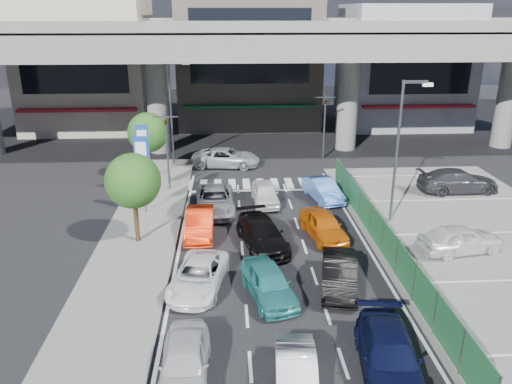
{
  "coord_description": "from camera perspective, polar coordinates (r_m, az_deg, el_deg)",
  "views": [
    {
      "loc": [
        -2.2,
        -19.89,
        11.41
      ],
      "look_at": [
        -0.69,
        6.62,
        1.72
      ],
      "focal_mm": 35.0,
      "sensor_mm": 36.0,
      "label": 1
    }
  ],
  "objects": [
    {
      "name": "building_west",
      "position": [
        53.89,
        -18.65,
        13.81
      ],
      "size": [
        12.0,
        10.9,
        13.0
      ],
      "color": "#A39983",
      "rests_on": "ground"
    },
    {
      "name": "wagon_silver_front_left",
      "position": [
        30.02,
        -4.74,
        -0.94
      ],
      "size": [
        2.47,
        5.05,
        1.38
      ],
      "primitive_type": "imported",
      "rotation": [
        0.0,
        0.0,
        0.04
      ],
      "color": "gray",
      "rests_on": "ground"
    },
    {
      "name": "traffic_light_right",
      "position": [
        40.34,
        7.9,
        9.19
      ],
      "size": [
        1.6,
        1.24,
        5.2
      ],
      "color": "#595B60",
      "rests_on": "ground"
    },
    {
      "name": "parked_sedan_dgrey",
      "position": [
        35.53,
        22.09,
        1.19
      ],
      "size": [
        5.31,
        2.32,
        1.52
      ],
      "primitive_type": "imported",
      "rotation": [
        0.0,
        0.0,
        1.61
      ],
      "color": "#302F34",
      "rests_on": "parking_lot"
    },
    {
      "name": "crossing_wagon_silver",
      "position": [
        38.61,
        -3.42,
        3.94
      ],
      "size": [
        5.45,
        3.05,
        1.44
      ],
      "primitive_type": "imported",
      "rotation": [
        0.0,
        0.0,
        1.44
      ],
      "color": "#ABAEB3",
      "rests_on": "ground"
    },
    {
      "name": "sidewalk_left",
      "position": [
        26.88,
        -13.3,
        -5.51
      ],
      "size": [
        4.0,
        30.0,
        0.12
      ],
      "primitive_type": "cube",
      "color": "#60615E",
      "rests_on": "ground"
    },
    {
      "name": "street_lamp_left",
      "position": [
        38.69,
        -9.48,
        9.9
      ],
      "size": [
        1.65,
        0.22,
        8.0
      ],
      "color": "#595B60",
      "rests_on": "ground"
    },
    {
      "name": "signboard_far",
      "position": [
        32.44,
        -12.78,
        4.64
      ],
      "size": [
        0.8,
        0.14,
        4.7
      ],
      "color": "#595B60",
      "rests_on": "ground"
    },
    {
      "name": "building_center",
      "position": [
        53.05,
        -0.92,
        15.82
      ],
      "size": [
        14.0,
        10.9,
        15.0
      ],
      "color": "gray",
      "rests_on": "ground"
    },
    {
      "name": "ground",
      "position": [
        23.04,
        2.68,
        -9.67
      ],
      "size": [
        120.0,
        120.0,
        0.0
      ],
      "primitive_type": "plane",
      "color": "black",
      "rests_on": "ground"
    },
    {
      "name": "building_east",
      "position": [
        55.22,
        16.47,
        13.64
      ],
      "size": [
        12.0,
        10.9,
        12.0
      ],
      "color": "gray",
      "rests_on": "ground"
    },
    {
      "name": "minivan_navy_back",
      "position": [
        17.86,
        14.96,
        -17.65
      ],
      "size": [
        2.54,
        4.97,
        1.38
      ],
      "primitive_type": "imported",
      "rotation": [
        0.0,
        0.0,
        -0.13
      ],
      "color": "black",
      "rests_on": "ground"
    },
    {
      "name": "tree_far",
      "position": [
        35.75,
        -12.28,
        6.62
      ],
      "size": [
        2.8,
        2.8,
        4.8
      ],
      "color": "#382314",
      "rests_on": "ground"
    },
    {
      "name": "street_lamp_right",
      "position": [
        28.32,
        16.24,
        5.69
      ],
      "size": [
        1.65,
        0.22,
        8.0
      ],
      "color": "#595B60",
      "rests_on": "ground"
    },
    {
      "name": "tree_near",
      "position": [
        25.65,
        -13.88,
        1.22
      ],
      "size": [
        2.8,
        2.8,
        4.8
      ],
      "color": "#382314",
      "rests_on": "ground"
    },
    {
      "name": "expressway",
      "position": [
        42.03,
        -0.27,
        16.44
      ],
      "size": [
        64.0,
        14.0,
        10.75
      ],
      "color": "slate",
      "rests_on": "ground"
    },
    {
      "name": "parking_lot",
      "position": [
        27.98,
        25.39,
        -6.03
      ],
      "size": [
        12.0,
        28.0,
        0.06
      ],
      "primitive_type": "cube",
      "color": "#60615E",
      "rests_on": "ground"
    },
    {
      "name": "hatch_white_back_mid",
      "position": [
        16.76,
        4.62,
        -20.16
      ],
      "size": [
        1.58,
        3.79,
        1.22
      ],
      "primitive_type": "imported",
      "rotation": [
        0.0,
        0.0,
        -0.08
      ],
      "color": "silver",
      "rests_on": "ground"
    },
    {
      "name": "van_white_back_left",
      "position": [
        17.24,
        -8.18,
        -18.67
      ],
      "size": [
        1.62,
        4.01,
        1.37
      ],
      "primitive_type": "imported",
      "rotation": [
        0.0,
        0.0,
        -0.0
      ],
      "color": "silver",
      "rests_on": "ground"
    },
    {
      "name": "signboard_near",
      "position": [
        29.53,
        -12.9,
        3.12
      ],
      "size": [
        0.8,
        0.14,
        4.7
      ],
      "color": "#595B60",
      "rests_on": "ground"
    },
    {
      "name": "traffic_cone",
      "position": [
        29.2,
        13.1,
        -2.68
      ],
      "size": [
        0.39,
        0.39,
        0.65
      ],
      "primitive_type": "cone",
      "rotation": [
        0.0,
        0.0,
        0.17
      ],
      "color": "red",
      "rests_on": "parking_lot"
    },
    {
      "name": "taxi_orange_left",
      "position": [
        26.91,
        -6.46,
        -3.56
      ],
      "size": [
        1.49,
        4.2,
        1.38
      ],
      "primitive_type": "imported",
      "rotation": [
        0.0,
        0.0,
        0.01
      ],
      "color": "red",
      "rests_on": "ground"
    },
    {
      "name": "taxi_teal_mid",
      "position": [
        21.19,
        1.46,
        -10.35
      ],
      "size": [
        2.55,
        4.32,
        1.38
      ],
      "primitive_type": "imported",
      "rotation": [
        0.0,
        0.0,
        0.24
      ],
      "color": "teal",
      "rests_on": "ground"
    },
    {
      "name": "fence_run",
      "position": [
        24.56,
        14.94,
        -6.02
      ],
      "size": [
        0.16,
        22.0,
        1.8
      ],
      "primitive_type": null,
      "color": "#226335",
      "rests_on": "ground"
    },
    {
      "name": "sedan_black_mid",
      "position": [
        25.51,
        0.7,
        -4.8
      ],
      "size": [
        2.89,
        5.05,
        1.38
      ],
      "primitive_type": "imported",
      "rotation": [
        0.0,
        0.0,
        0.21
      ],
      "color": "black",
      "rests_on": "ground"
    },
    {
      "name": "sedan_white_front_mid",
      "position": [
        31.17,
        1.04,
        -0.15
      ],
      "size": [
        1.72,
        3.87,
        1.3
      ],
      "primitive_type": "imported",
      "rotation": [
        0.0,
        0.0,
        0.05
      ],
      "color": "white",
      "rests_on": "ground"
    },
    {
      "name": "kei_truck_front_right",
      "position": [
        32.05,
        7.65,
        0.28
      ],
      "size": [
        2.29,
        4.28,
        1.34
      ],
      "primitive_type": "imported",
      "rotation": [
        0.0,
        0.0,
        0.23
      ],
      "color": "#4C7AD6",
      "rests_on": "ground"
    },
    {
      "name": "parked_sedan_white",
      "position": [
        26.76,
        22.35,
        -4.97
      ],
      "size": [
        4.45,
        2.41,
        1.44
      ],
      "primitive_type": "imported",
      "rotation": [
        0.0,
        0.0,
        1.75
      ],
      "color": "silver",
      "rests_on": "parking_lot"
    },
    {
      "name": "taxi_orange_right",
      "position": [
        26.71,
        7.73,
        -3.81
      ],
      "size": [
        2.37,
        4.29,
        1.38
      ],
      "primitive_type": "imported",
      "rotation": [
        0.0,
        0.0,
        0.19
      ],
      "color": "#CC6009",
      "rests_on": "ground"
    },
    {
      "name": "sedan_white_mid_left",
      "position": [
        21.99,
        -6.59,
        -9.5
      ],
      "size": [
        2.85,
        4.75,
        1.23
      ],
      "primitive_type": "imported",
      "rotation": [
        0.0,
        0.0,
        -0.19
      ],
      "color": "white",
      "rests_on": "ground"
    },
    {
      "name": "traffic_light_left",
      "position": [
        33.0,
        -10.21,
        6.64
      ],
      "size": [
        1.6,
        1.24,
        5.2
      ],
      "color": "#595B60",
      "rests_on": "ground"
    },
    {
      "name": "hatch_black_mid_right",
      "position": [
        22.14,
        9.47,
        -9.22
      ],
      "size": [
        2.23,
        4.39,
        1.38
      ],
      "primitive_type": "imported",
      "rotation": [
        0.0,
        0.0,
        -0.19
      ],
      "color": "black",
      "rests_on": "ground"
    }
  ]
}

